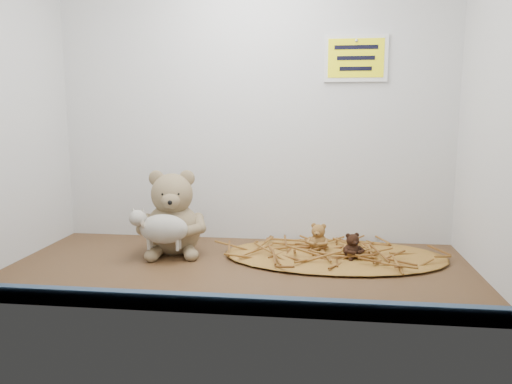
# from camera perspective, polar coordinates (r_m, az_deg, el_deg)

# --- Properties ---
(alcove_shell) EXTENTS (1.20, 0.60, 0.90)m
(alcove_shell) POSITION_cam_1_polar(r_m,az_deg,el_deg) (1.32, -1.46, 11.47)
(alcove_shell) COLOR #3B2414
(alcove_shell) RESTS_ON ground
(front_rail) EXTENTS (1.19, 0.02, 0.04)m
(front_rail) POSITION_cam_1_polar(r_m,az_deg,el_deg) (1.02, -4.57, -12.57)
(front_rail) COLOR #354967
(front_rail) RESTS_ON shelf_floor
(straw_bed) EXTENTS (0.61, 0.35, 0.01)m
(straw_bed) POSITION_cam_1_polar(r_m,az_deg,el_deg) (1.40, 8.96, -7.16)
(straw_bed) COLOR brown
(straw_bed) RESTS_ON shelf_floor
(main_teddy) EXTENTS (0.23, 0.24, 0.24)m
(main_teddy) POSITION_cam_1_polar(r_m,az_deg,el_deg) (1.42, -9.51, -2.27)
(main_teddy) COLOR #92835A
(main_teddy) RESTS_ON shelf_floor
(toy_lamb) EXTENTS (0.17, 0.10, 0.11)m
(toy_lamb) POSITION_cam_1_polar(r_m,az_deg,el_deg) (1.35, -10.50, -4.17)
(toy_lamb) COLOR #B0A99E
(toy_lamb) RESTS_ON main_teddy
(mini_teddy_tan) EXTENTS (0.08, 0.08, 0.08)m
(mini_teddy_tan) POSITION_cam_1_polar(r_m,az_deg,el_deg) (1.42, 7.14, -5.01)
(mini_teddy_tan) COLOR #976031
(mini_teddy_tan) RESTS_ON straw_bed
(mini_teddy_brown) EXTENTS (0.08, 0.08, 0.07)m
(mini_teddy_brown) POSITION_cam_1_polar(r_m,az_deg,el_deg) (1.36, 10.95, -5.94)
(mini_teddy_brown) COLOR black
(mini_teddy_brown) RESTS_ON straw_bed
(wall_sign) EXTENTS (0.16, 0.01, 0.11)m
(wall_sign) POSITION_cam_1_polar(r_m,az_deg,el_deg) (1.52, 11.33, 14.77)
(wall_sign) COLOR yellow
(wall_sign) RESTS_ON back_wall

